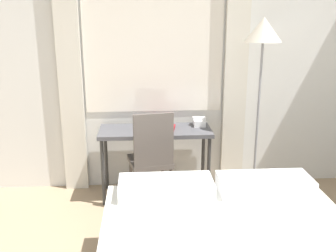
# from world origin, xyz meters

# --- Properties ---
(wall_back_with_window) EXTENTS (5.31, 0.13, 2.70)m
(wall_back_with_window) POSITION_xyz_m (-0.02, 3.14, 1.35)
(wall_back_with_window) COLOR silver
(wall_back_with_window) RESTS_ON ground_plane
(desk) EXTENTS (1.13, 0.45, 0.73)m
(desk) POSITION_xyz_m (-0.15, 2.84, 0.66)
(desk) COLOR #4C4C51
(desk) RESTS_ON ground_plane
(desk_chair) EXTENTS (0.47, 0.47, 0.98)m
(desk_chair) POSITION_xyz_m (-0.20, 2.62, 0.54)
(desk_chair) COLOR #59514C
(desk_chair) RESTS_ON ground_plane
(standing_lamp) EXTENTS (0.35, 0.35, 1.83)m
(standing_lamp) POSITION_xyz_m (0.87, 2.72, 1.58)
(standing_lamp) COLOR #4C4C51
(standing_lamp) RESTS_ON ground_plane
(telephone) EXTENTS (0.14, 0.18, 0.09)m
(telephone) POSITION_xyz_m (0.31, 2.95, 0.77)
(telephone) COLOR white
(telephone) RESTS_ON desk
(book) EXTENTS (0.30, 0.26, 0.02)m
(book) POSITION_xyz_m (-0.08, 2.84, 0.74)
(book) COLOR maroon
(book) RESTS_ON desk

